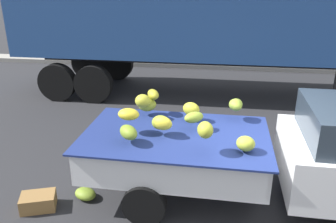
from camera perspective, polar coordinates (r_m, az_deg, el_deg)
name	(u,v)px	position (r m, az deg, el deg)	size (l,w,h in m)	color
ground	(258,209)	(5.84, 14.47, -15.21)	(220.00, 220.00, 0.00)	#28282B
curb_strip	(237,66)	(14.07, 11.27, 7.31)	(80.00, 0.80, 0.16)	gray
pickup_truck	(309,155)	(5.72, 22.14, -6.54)	(5.20, 1.95, 1.70)	white
semi_trailer	(223,9)	(10.29, 9.04, 16.30)	(12.00, 2.70, 3.95)	navy
fallen_banana_bunch_near_tailgate	(85,194)	(6.00, -13.37, -12.98)	(0.38, 0.28, 0.17)	olive
produce_crate	(38,202)	(5.97, -20.47, -13.65)	(0.52, 0.36, 0.24)	olive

